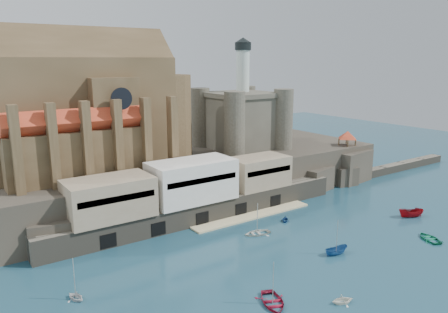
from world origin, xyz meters
TOP-DOWN VIEW (x-y plane):
  - ground at (0.00, 0.00)m, footprint 300.00×300.00m
  - promontory at (-0.19, 39.37)m, footprint 100.00×36.00m
  - quay at (-10.19, 23.07)m, footprint 70.00×12.00m
  - church at (-24.13, 41.85)m, footprint 47.00×25.93m
  - castle_keep at (16.08, 41.08)m, footprint 21.20×21.20m
  - rock_outcrop at (42.00, 25.84)m, footprint 14.50×10.50m
  - pavilion at (42.00, 26.00)m, footprint 6.40×6.40m
  - breakwater at (66.00, 24.00)m, footprint 40.00×3.00m
  - boat_0 at (-17.63, -11.27)m, footprint 4.61×3.02m
  - boat_1 at (-9.41, -16.75)m, footprint 2.51×3.20m
  - boat_2 at (2.17, -5.49)m, footprint 2.04×2.00m
  - boat_3 at (21.84, -11.32)m, footprint 4.08×2.64m
  - boat_4 at (-40.00, 5.69)m, footprint 3.18×2.50m
  - boat_5 at (30.00, -2.23)m, footprint 2.95×2.93m
  - boat_6 at (-3.56, 9.49)m, footprint 1.87×4.00m
  - boat_7 at (5.75, 11.55)m, footprint 2.78×2.89m

SIDE VIEW (x-z plane):
  - ground at x=0.00m, z-range 0.00..0.00m
  - breakwater at x=66.00m, z-range -1.20..1.20m
  - boat_0 at x=-17.63m, z-range -3.13..3.13m
  - boat_1 at x=-9.41m, z-range -1.63..1.63m
  - boat_2 at x=2.17m, z-range -2.31..2.31m
  - boat_3 at x=21.84m, z-range -2.77..2.77m
  - boat_4 at x=-40.00m, z-range -1.61..1.61m
  - boat_5 at x=30.00m, z-range -2.90..2.90m
  - boat_6 at x=-3.56m, z-range -2.70..2.70m
  - boat_7 at x=5.75m, z-range -1.45..1.45m
  - rock_outcrop at x=42.00m, z-range -0.33..8.37m
  - promontory at x=-0.19m, z-range -0.08..9.92m
  - quay at x=-10.19m, z-range -0.46..12.59m
  - pavilion at x=42.00m, z-range 10.03..15.43m
  - castle_keep at x=16.08m, z-range 3.66..32.96m
  - church at x=-24.13m, z-range 6.88..37.38m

